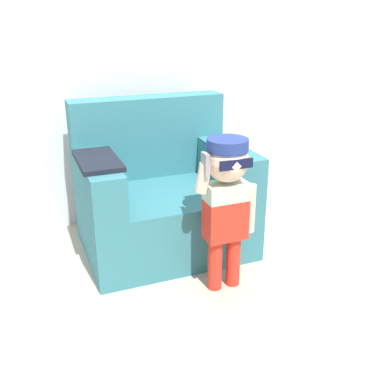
% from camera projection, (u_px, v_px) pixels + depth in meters
% --- Properties ---
extents(ground_plane, '(10.00, 10.00, 0.00)m').
position_uv_depth(ground_plane, '(180.00, 242.00, 3.34)').
color(ground_plane, '#BCB29E').
extents(wall_back, '(10.00, 0.05, 2.60)m').
position_uv_depth(wall_back, '(149.00, 53.00, 3.40)').
color(wall_back, silver).
rests_on(wall_back, ground_plane).
extents(armchair, '(1.14, 0.88, 1.03)m').
position_uv_depth(armchair, '(161.00, 196.00, 3.19)').
color(armchair, teal).
rests_on(armchair, ground_plane).
extents(person_child, '(0.39, 0.29, 0.94)m').
position_uv_depth(person_child, '(227.00, 192.00, 2.57)').
color(person_child, red).
rests_on(person_child, ground_plane).
extents(side_table, '(0.34, 0.34, 0.48)m').
position_uv_depth(side_table, '(256.00, 187.00, 3.58)').
color(side_table, white).
rests_on(side_table, ground_plane).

